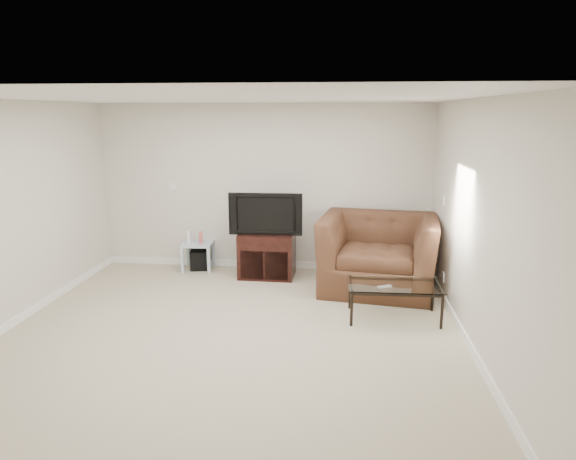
# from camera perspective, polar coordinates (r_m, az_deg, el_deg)

# --- Properties ---
(floor) EXTENTS (5.00, 5.00, 0.00)m
(floor) POSITION_cam_1_polar(r_m,az_deg,el_deg) (5.75, -6.29, -11.35)
(floor) COLOR tan
(floor) RESTS_ON ground
(ceiling) EXTENTS (5.00, 5.00, 0.00)m
(ceiling) POSITION_cam_1_polar(r_m,az_deg,el_deg) (5.25, -6.97, 14.39)
(ceiling) COLOR white
(ceiling) RESTS_ON ground
(wall_back) EXTENTS (5.00, 0.02, 2.50)m
(wall_back) POSITION_cam_1_polar(r_m,az_deg,el_deg) (7.79, -2.71, 4.72)
(wall_back) COLOR silver
(wall_back) RESTS_ON ground
(wall_left) EXTENTS (0.02, 5.00, 2.50)m
(wall_left) POSITION_cam_1_polar(r_m,az_deg,el_deg) (6.38, -29.13, 1.28)
(wall_left) COLOR silver
(wall_left) RESTS_ON ground
(wall_right) EXTENTS (0.02, 5.00, 2.50)m
(wall_right) POSITION_cam_1_polar(r_m,az_deg,el_deg) (5.42, 20.20, 0.33)
(wall_right) COLOR silver
(wall_right) RESTS_ON ground
(plate_back) EXTENTS (0.12, 0.02, 0.12)m
(plate_back) POSITION_cam_1_polar(r_m,az_deg,el_deg) (8.10, -12.61, 4.74)
(plate_back) COLOR white
(plate_back) RESTS_ON wall_back
(plate_right_switch) EXTENTS (0.02, 0.09, 0.13)m
(plate_right_switch) POSITION_cam_1_polar(r_m,az_deg,el_deg) (6.95, 16.91, 3.18)
(plate_right_switch) COLOR white
(plate_right_switch) RESTS_ON wall_right
(plate_right_outlet) EXTENTS (0.02, 0.08, 0.12)m
(plate_right_outlet) POSITION_cam_1_polar(r_m,az_deg,el_deg) (6.88, 16.87, -5.06)
(plate_right_outlet) COLOR white
(plate_right_outlet) RESTS_ON wall_right
(tv_stand) EXTENTS (0.81, 0.57, 0.66)m
(tv_stand) POSITION_cam_1_polar(r_m,az_deg,el_deg) (7.52, -2.33, -2.74)
(tv_stand) COLOR black
(tv_stand) RESTS_ON floor
(dvd_player) EXTENTS (0.44, 0.32, 0.06)m
(dvd_player) POSITION_cam_1_polar(r_m,az_deg,el_deg) (7.43, -2.40, -1.20)
(dvd_player) COLOR black
(dvd_player) RESTS_ON tv_stand
(television) EXTENTS (0.98, 0.21, 0.60)m
(television) POSITION_cam_1_polar(r_m,az_deg,el_deg) (7.35, -2.42, 1.94)
(television) COLOR black
(television) RESTS_ON tv_stand
(side_table) EXTENTS (0.47, 0.47, 0.43)m
(side_table) POSITION_cam_1_polar(r_m,az_deg,el_deg) (8.00, -9.95, -2.85)
(side_table) COLOR #A9BECB
(side_table) RESTS_ON floor
(subwoofer) EXTENTS (0.34, 0.34, 0.29)m
(subwoofer) POSITION_cam_1_polar(r_m,az_deg,el_deg) (8.02, -9.72, -3.24)
(subwoofer) COLOR black
(subwoofer) RESTS_ON floor
(game_console) EXTENTS (0.05, 0.14, 0.20)m
(game_console) POSITION_cam_1_polar(r_m,az_deg,el_deg) (7.92, -10.81, -0.70)
(game_console) COLOR white
(game_console) RESTS_ON side_table
(game_case) EXTENTS (0.07, 0.13, 0.17)m
(game_case) POSITION_cam_1_polar(r_m,az_deg,el_deg) (7.89, -9.68, -0.81)
(game_case) COLOR #CC4C4C
(game_case) RESTS_ON side_table
(recliner) EXTENTS (1.67, 1.22, 1.34)m
(recliner) POSITION_cam_1_polar(r_m,az_deg,el_deg) (7.02, 10.02, -1.17)
(recliner) COLOR #4C371F
(recliner) RESTS_ON floor
(coffee_table) EXTENTS (1.08, 0.62, 0.42)m
(coffee_table) POSITION_cam_1_polar(r_m,az_deg,el_deg) (6.16, 11.67, -7.75)
(coffee_table) COLOR black
(coffee_table) RESTS_ON floor
(remote) EXTENTS (0.17, 0.11, 0.02)m
(remote) POSITION_cam_1_polar(r_m,az_deg,el_deg) (5.95, 10.68, -6.21)
(remote) COLOR #B2B2B7
(remote) RESTS_ON coffee_table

